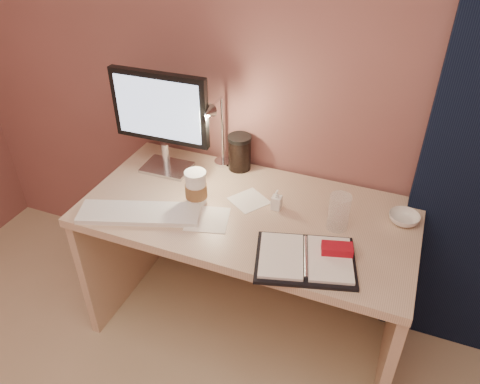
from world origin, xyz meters
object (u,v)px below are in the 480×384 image
at_px(keyboard, 139,213).
at_px(clear_cup, 339,212).
at_px(desk, 253,240).
at_px(desk_lamp, 214,129).
at_px(bowl, 404,218).
at_px(dark_jar, 240,154).
at_px(lotion_bottle, 277,200).
at_px(monitor, 161,114).
at_px(planner, 308,258).
at_px(coffee_cup, 196,188).

height_order(keyboard, clear_cup, clear_cup).
distance_m(desk, desk_lamp, 0.54).
distance_m(bowl, dark_jar, 0.79).
relative_size(clear_cup, lotion_bottle, 1.65).
bearing_deg(bowl, lotion_bottle, -168.66).
height_order(monitor, clear_cup, monitor).
relative_size(monitor, desk_lamp, 1.31).
height_order(clear_cup, desk_lamp, desk_lamp).
bearing_deg(clear_cup, monitor, 171.19).
bearing_deg(desk_lamp, dark_jar, 42.81).
bearing_deg(keyboard, dark_jar, 44.39).
bearing_deg(desk, bowl, 7.53).
distance_m(desk, planner, 0.49).
distance_m(clear_cup, bowl, 0.28).
height_order(planner, desk_lamp, desk_lamp).
distance_m(keyboard, dark_jar, 0.56).
xyz_separation_m(keyboard, planner, (0.72, -0.01, 0.00)).
xyz_separation_m(keyboard, bowl, (1.02, 0.36, 0.01)).
bearing_deg(monitor, clear_cup, -10.23).
bearing_deg(desk, lotion_bottle, -10.59).
bearing_deg(bowl, dark_jar, 169.71).
distance_m(bowl, desk_lamp, 0.89).
xyz_separation_m(clear_cup, bowl, (0.25, 0.13, -0.06)).
distance_m(monitor, clear_cup, 0.88).
bearing_deg(coffee_cup, clear_cup, 5.23).
bearing_deg(coffee_cup, monitor, 143.33).
height_order(bowl, desk_lamp, desk_lamp).
bearing_deg(keyboard, planner, -19.63).
xyz_separation_m(desk, dark_jar, (-0.15, 0.22, 0.30)).
bearing_deg(bowl, monitor, 179.90).
bearing_deg(keyboard, coffee_cup, 24.81).
height_order(desk, monitor, monitor).
bearing_deg(lotion_bottle, desk_lamp, 155.64).
xyz_separation_m(planner, coffee_cup, (-0.54, 0.18, 0.06)).
relative_size(coffee_cup, lotion_bottle, 1.68).
bearing_deg(dark_jar, desk_lamp, -137.41).
bearing_deg(lotion_bottle, desk, 169.41).
height_order(coffee_cup, lotion_bottle, coffee_cup).
height_order(planner, clear_cup, clear_cup).
height_order(monitor, lotion_bottle, monitor).
relative_size(lotion_bottle, dark_jar, 0.59).
xyz_separation_m(coffee_cup, desk_lamp, (-0.02, 0.24, 0.16)).
bearing_deg(lotion_bottle, coffee_cup, -166.20).
xyz_separation_m(coffee_cup, dark_jar, (0.07, 0.32, 0.01)).
bearing_deg(desk_lamp, clear_cup, -16.64).
relative_size(keyboard, dark_jar, 3.27).
relative_size(coffee_cup, dark_jar, 0.99).
bearing_deg(monitor, keyboard, -80.40).
distance_m(clear_cup, dark_jar, 0.59).
bearing_deg(bowl, coffee_cup, -167.68).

